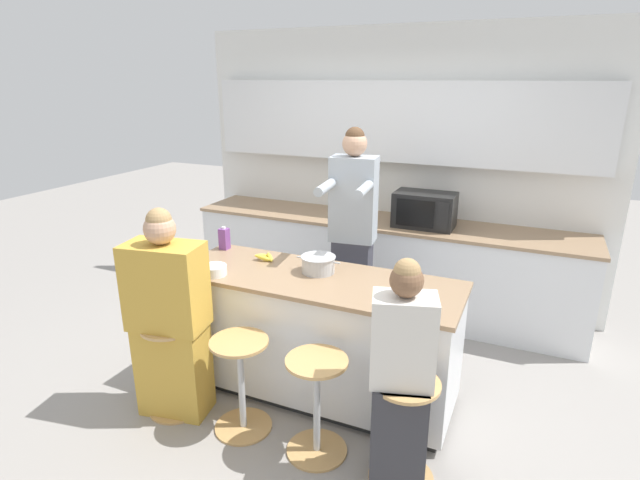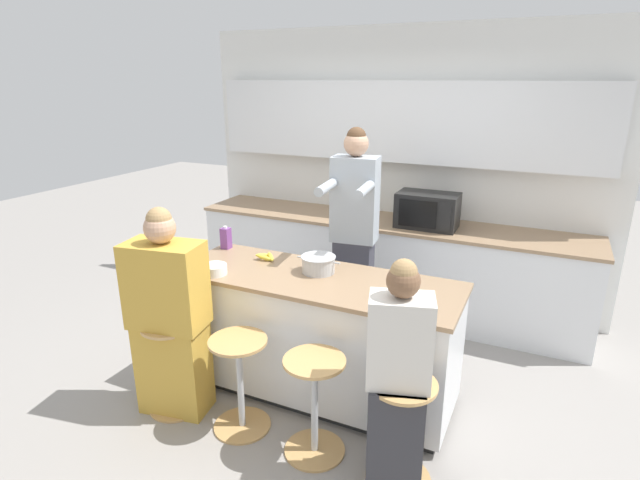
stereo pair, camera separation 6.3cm
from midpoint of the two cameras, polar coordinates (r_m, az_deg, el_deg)
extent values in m
plane|color=gray|center=(3.90, 0.01, -16.74)|extent=(16.00, 16.00, 0.00)
cube|color=silver|center=(5.09, 9.35, 7.93)|extent=(4.10, 0.06, 2.70)
cube|color=silver|center=(4.92, 9.27, 13.18)|extent=(3.78, 0.16, 0.75)
cube|color=silver|center=(4.99, 7.66, -3.02)|extent=(3.78, 0.64, 0.89)
cube|color=#937556|center=(4.85, 7.88, 2.04)|extent=(3.81, 0.67, 0.03)
cube|color=black|center=(3.88, 0.01, -16.38)|extent=(1.90, 0.60, 0.06)
cube|color=silver|center=(3.65, 0.01, -10.67)|extent=(1.98, 0.68, 0.82)
cube|color=#937556|center=(3.47, 0.01, -4.51)|extent=(2.02, 0.72, 0.03)
cylinder|color=tan|center=(3.86, -15.54, -17.75)|extent=(0.38, 0.38, 0.01)
cylinder|color=#B7BABC|center=(3.69, -15.96, -13.75)|extent=(0.04, 0.04, 0.62)
cylinder|color=tan|center=(3.54, -16.40, -9.35)|extent=(0.38, 0.38, 0.02)
cylinder|color=tan|center=(3.60, -8.32, -20.20)|extent=(0.38, 0.38, 0.01)
cylinder|color=#B7BABC|center=(3.41, -8.57, -16.03)|extent=(0.04, 0.04, 0.62)
cylinder|color=tan|center=(3.25, -8.84, -11.37)|extent=(0.38, 0.38, 0.02)
cylinder|color=tan|center=(3.39, -0.04, -22.84)|extent=(0.38, 0.38, 0.01)
cylinder|color=#B7BABC|center=(3.19, -0.04, -18.55)|extent=(0.04, 0.04, 0.62)
cylinder|color=tan|center=(3.01, -0.04, -13.68)|extent=(0.38, 0.38, 0.02)
cylinder|color=tan|center=(3.25, 9.48, -25.24)|extent=(0.38, 0.38, 0.01)
cylinder|color=#B7BABC|center=(3.04, 9.81, -20.91)|extent=(0.04, 0.04, 0.62)
cylinder|color=tan|center=(2.86, 10.16, -15.93)|extent=(0.38, 0.38, 0.02)
cube|color=#383842|center=(4.20, 4.20, -6.38)|extent=(0.33, 0.25, 0.98)
cube|color=#9EA8B2|center=(3.93, 4.47, 4.64)|extent=(0.38, 0.26, 0.67)
cylinder|color=#9EA8B2|center=(3.66, 1.23, 6.05)|extent=(0.11, 0.38, 0.07)
cylinder|color=#9EA8B2|center=(3.59, 5.60, 5.73)|extent=(0.11, 0.38, 0.07)
sphere|color=tan|center=(3.86, 4.63, 10.90)|extent=(0.21, 0.21, 0.19)
sphere|color=#513823|center=(3.85, 4.65, 11.68)|extent=(0.17, 0.17, 0.15)
cube|color=gold|center=(3.68, -15.84, -13.79)|extent=(0.50, 0.34, 0.65)
cube|color=gold|center=(3.40, -16.72, -4.96)|extent=(0.54, 0.37, 0.58)
sphere|color=tan|center=(3.28, -17.32, 1.31)|extent=(0.23, 0.23, 0.20)
sphere|color=#A37F51|center=(3.26, -17.41, 2.24)|extent=(0.19, 0.19, 0.16)
cube|color=#333338|center=(3.04, 9.18, -20.93)|extent=(0.37, 0.34, 0.65)
cube|color=silver|center=(2.71, 9.80, -11.34)|extent=(0.39, 0.31, 0.51)
sphere|color=brown|center=(2.56, 10.20, -4.66)|extent=(0.22, 0.22, 0.18)
sphere|color=#A37F51|center=(2.54, 10.26, -3.66)|extent=(0.18, 0.18, 0.14)
cylinder|color=#B7BABC|center=(3.53, 0.32, -2.85)|extent=(0.23, 0.23, 0.11)
cylinder|color=#B7BABC|center=(3.51, 0.32, -1.94)|extent=(0.25, 0.25, 0.01)
cylinder|color=#B7BABC|center=(3.57, -1.74, -1.97)|extent=(0.05, 0.01, 0.01)
cylinder|color=#B7BABC|center=(3.46, 2.45, -2.65)|extent=(0.05, 0.01, 0.01)
cylinder|color=white|center=(3.57, -11.48, -3.32)|extent=(0.18, 0.18, 0.07)
cylinder|color=#4C7099|center=(3.10, 10.86, -6.49)|extent=(0.08, 0.08, 0.09)
torus|color=#4C7099|center=(3.09, 11.78, -6.57)|extent=(0.04, 0.01, 0.04)
ellipsoid|color=yellow|center=(3.77, -5.91, -2.02)|extent=(0.13, 0.05, 0.06)
ellipsoid|color=yellow|center=(3.82, -6.06, -1.77)|extent=(0.10, 0.13, 0.06)
ellipsoid|color=yellow|center=(3.79, -5.19, -1.92)|extent=(0.11, 0.12, 0.06)
cube|color=#7A428E|center=(4.08, -10.26, 0.20)|extent=(0.07, 0.07, 0.17)
cylinder|color=white|center=(4.05, -10.34, 1.45)|extent=(0.03, 0.03, 0.02)
cube|color=black|center=(4.66, 12.55, 3.34)|extent=(0.55, 0.32, 0.32)
cube|color=black|center=(4.51, 11.47, 2.94)|extent=(0.34, 0.01, 0.24)
cube|color=black|center=(4.46, 14.52, 2.56)|extent=(0.10, 0.01, 0.25)
cylinder|color=#A86042|center=(4.94, 4.08, 3.12)|extent=(0.12, 0.12, 0.08)
sphere|color=#387538|center=(4.91, 4.11, 4.44)|extent=(0.18, 0.18, 0.18)
camera|label=1|loc=(0.03, -89.48, 0.17)|focal=28.00mm
camera|label=2|loc=(0.03, 90.52, -0.17)|focal=28.00mm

